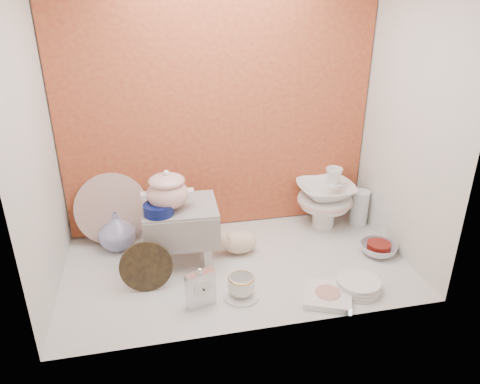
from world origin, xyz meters
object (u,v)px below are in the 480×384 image
object	(u,v)px
crystal_bowl	(378,249)
floral_platter	(112,209)
gold_rim_teacup	(241,286)
dinner_plate_stack	(358,285)
mantel_clock	(200,287)
plush_pig	(240,242)
step_stool	(181,232)
soup_tureen	(167,190)
porcelain_tower	(325,198)
blue_white_vase	(117,230)

from	to	relation	value
crystal_bowl	floral_platter	bearing A→B (deg)	161.75
gold_rim_teacup	crystal_bowl	distance (m)	0.85
dinner_plate_stack	crystal_bowl	size ratio (longest dim) A/B	1.11
mantel_clock	plush_pig	xyz separation A→B (m)	(0.27, 0.41, -0.03)
mantel_clock	plush_pig	world-z (taller)	mantel_clock
plush_pig	gold_rim_teacup	xyz separation A→B (m)	(-0.07, -0.39, -0.01)
floral_platter	plush_pig	bearing A→B (deg)	-23.57
floral_platter	gold_rim_teacup	bearing A→B (deg)	-48.35
gold_rim_teacup	crystal_bowl	world-z (taller)	gold_rim_teacup
step_stool	mantel_clock	size ratio (longest dim) A/B	1.91
gold_rim_teacup	mantel_clock	bearing A→B (deg)	-173.70
soup_tureen	floral_platter	world-z (taller)	soup_tureen
step_stool	crystal_bowl	distance (m)	1.09
dinner_plate_stack	porcelain_tower	distance (m)	0.68
blue_white_vase	plush_pig	xyz separation A→B (m)	(0.66, -0.20, -0.04)
plush_pig	gold_rim_teacup	bearing A→B (deg)	-81.83
step_stool	plush_pig	distance (m)	0.33
dinner_plate_stack	crystal_bowl	world-z (taller)	crystal_bowl
blue_white_vase	dinner_plate_stack	size ratio (longest dim) A/B	0.99
step_stool	floral_platter	bearing A→B (deg)	145.11
floral_platter	dinner_plate_stack	world-z (taller)	floral_platter
crystal_bowl	plush_pig	bearing A→B (deg)	166.90
step_stool	plush_pig	bearing A→B (deg)	-0.18
floral_platter	blue_white_vase	world-z (taller)	floral_platter
soup_tureen	plush_pig	distance (m)	0.52
blue_white_vase	plush_pig	world-z (taller)	blue_white_vase
soup_tureen	plush_pig	bearing A→B (deg)	2.65
floral_platter	gold_rim_teacup	xyz separation A→B (m)	(0.61, -0.68, -0.14)
gold_rim_teacup	crystal_bowl	bearing A→B (deg)	14.42
soup_tureen	gold_rim_teacup	distance (m)	0.60
plush_pig	dinner_plate_stack	xyz separation A→B (m)	(0.50, -0.46, -0.04)
crystal_bowl	step_stool	bearing A→B (deg)	169.89
mantel_clock	blue_white_vase	bearing A→B (deg)	104.61
soup_tureen	mantel_clock	distance (m)	0.52
soup_tureen	crystal_bowl	world-z (taller)	soup_tureen
step_stool	soup_tureen	bearing A→B (deg)	-148.47
floral_platter	plush_pig	world-z (taller)	floral_platter
blue_white_vase	mantel_clock	world-z (taller)	blue_white_vase
step_stool	dinner_plate_stack	world-z (taller)	step_stool
plush_pig	crystal_bowl	size ratio (longest dim) A/B	1.20
blue_white_vase	gold_rim_teacup	xyz separation A→B (m)	(0.59, -0.59, -0.05)
blue_white_vase	dinner_plate_stack	bearing A→B (deg)	-29.58
step_stool	porcelain_tower	size ratio (longest dim) A/B	0.99
step_stool	floral_platter	size ratio (longest dim) A/B	0.92
dinner_plate_stack	mantel_clock	bearing A→B (deg)	176.47
plush_pig	crystal_bowl	xyz separation A→B (m)	(0.75, -0.17, -0.04)
mantel_clock	step_stool	bearing A→B (deg)	77.86
step_stool	crystal_bowl	bearing A→B (deg)	-7.47
step_stool	crystal_bowl	size ratio (longest dim) A/B	1.90
dinner_plate_stack	crystal_bowl	xyz separation A→B (m)	(0.25, 0.28, 0.00)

